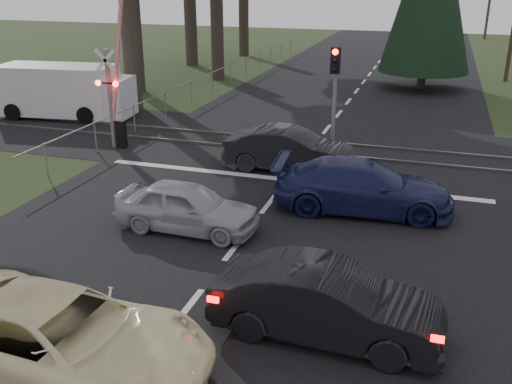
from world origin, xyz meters
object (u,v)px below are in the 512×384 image
at_px(traffic_signal_center, 335,85).
at_px(white_van, 68,91).
at_px(dark_hatchback, 327,303).
at_px(dark_car_far, 290,150).
at_px(blue_sedan, 363,186).
at_px(crossing_signal, 115,96).
at_px(cream_coupe, 60,338).
at_px(silver_car, 187,207).

bearing_deg(traffic_signal_center, white_van, 167.60).
relative_size(dark_hatchback, dark_car_far, 0.97).
relative_size(traffic_signal_center, blue_sedan, 0.80).
bearing_deg(blue_sedan, white_van, 58.78).
relative_size(crossing_signal, traffic_signal_center, 1.70).
bearing_deg(crossing_signal, blue_sedan, -19.01).
bearing_deg(blue_sedan, traffic_signal_center, 16.27).
bearing_deg(white_van, crossing_signal, -45.40).
distance_m(crossing_signal, cream_coupe, 13.79).
height_order(cream_coupe, dark_hatchback, cream_coupe).
height_order(crossing_signal, traffic_signal_center, crossing_signal).
distance_m(traffic_signal_center, blue_sedan, 5.09).
height_order(traffic_signal_center, silver_car, traffic_signal_center).
relative_size(traffic_signal_center, dark_hatchback, 0.94).
relative_size(crossing_signal, dark_hatchback, 1.60).
relative_size(silver_car, dark_car_far, 0.87).
bearing_deg(crossing_signal, cream_coupe, -63.62).
relative_size(traffic_signal_center, dark_car_far, 0.92).
distance_m(dark_hatchback, white_van, 20.26).
bearing_deg(traffic_signal_center, crossing_signal, -173.85).
height_order(crossing_signal, silver_car, crossing_signal).
relative_size(cream_coupe, blue_sedan, 1.05).
xyz_separation_m(crossing_signal, dark_hatchback, (10.19, -9.80, -1.34)).
height_order(cream_coupe, blue_sedan, cream_coupe).
bearing_deg(traffic_signal_center, dark_car_far, -129.00).
distance_m(crossing_signal, dark_hatchback, 14.20).
distance_m(cream_coupe, dark_hatchback, 4.79).
height_order(dark_hatchback, silver_car, dark_hatchback).
bearing_deg(cream_coupe, traffic_signal_center, -6.83).
height_order(traffic_signal_center, blue_sedan, traffic_signal_center).
relative_size(crossing_signal, blue_sedan, 1.36).
relative_size(cream_coupe, dark_car_far, 1.20).
xyz_separation_m(dark_hatchback, blue_sedan, (-0.20, 6.36, 0.02)).
bearing_deg(cream_coupe, crossing_signal, 28.93).
height_order(cream_coupe, dark_car_far, cream_coupe).
bearing_deg(blue_sedan, cream_coupe, 151.02).
height_order(traffic_signal_center, cream_coupe, traffic_signal_center).
bearing_deg(crossing_signal, silver_car, -47.33).
bearing_deg(white_van, cream_coupe, -63.21).
bearing_deg(dark_car_far, blue_sedan, -134.29).
distance_m(traffic_signal_center, white_van, 13.52).
bearing_deg(dark_hatchback, crossing_signal, 47.80).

